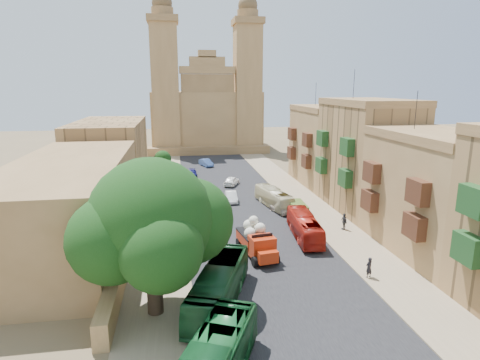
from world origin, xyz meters
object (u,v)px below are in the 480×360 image
object	(u,v)px
church	(206,110)
ficus_tree	(153,224)
bus_red_east	(304,226)
car_white_b	(232,181)
olive_pickup	(297,210)
bus_cream_east	(274,198)
pedestrian_c	(344,221)
car_blue_b	(206,163)
car_blue_a	(208,220)
street_tree_d	(163,159)
street_tree_b	(157,189)
red_truck	(257,239)
car_dkblue	(192,173)
car_cream	(282,208)
car_white_a	(231,197)
street_tree_a	(152,226)
street_tree_c	(161,175)
bus_green_north	(219,286)
pedestrian_a	(369,267)

from	to	relation	value
church	ficus_tree	distance (m)	75.26
bus_red_east	car_white_b	distance (m)	24.02
olive_pickup	bus_cream_east	bearing A→B (deg)	113.16
ficus_tree	pedestrian_c	world-z (taller)	ficus_tree
car_blue_b	car_blue_a	bearing A→B (deg)	-112.87
olive_pickup	car_blue_a	xyz separation A→B (m)	(-10.91, -1.69, -0.16)
bus_red_east	pedestrian_c	size ratio (longest dim) A/B	4.82
church	street_tree_d	distance (m)	32.85
street_tree_b	red_truck	xyz separation A→B (m)	(9.35, -11.65, -2.19)
car_dkblue	church	bearing A→B (deg)	83.58
street_tree_d	car_cream	xyz separation A→B (m)	(15.00, -23.50, -2.46)
bus_red_east	car_white_b	size ratio (longest dim) A/B	2.11
car_blue_a	car_white_a	xyz separation A→B (m)	(3.91, 9.22, 0.03)
ficus_tree	car_cream	world-z (taller)	ficus_tree
car_white_b	pedestrian_c	distance (m)	23.83
car_blue_a	car_cream	bearing A→B (deg)	18.88
street_tree_b	bus_cream_east	bearing A→B (deg)	12.40
street_tree_a	car_white_a	world-z (taller)	street_tree_a
street_tree_c	red_truck	world-z (taller)	street_tree_c
street_tree_d	bus_cream_east	bearing A→B (deg)	-54.86
bus_green_north	car_white_a	bearing A→B (deg)	100.25
street_tree_a	car_blue_a	bearing A→B (deg)	58.54
red_truck	car_white_a	xyz separation A→B (m)	(0.15, 18.01, -0.87)
car_blue_a	car_dkblue	bearing A→B (deg)	90.53
red_truck	pedestrian_a	distance (m)	10.05
church	street_tree_c	size ratio (longest dim) A/B	8.50
car_cream	car_blue_b	size ratio (longest dim) A/B	0.94
church	bus_red_east	xyz separation A→B (m)	(5.07, -62.78, -8.28)
car_white_a	car_cream	size ratio (longest dim) A/B	1.03
street_tree_a	car_white_a	xyz separation A→B (m)	(9.50, 18.36, -2.86)
ficus_tree	bus_cream_east	size ratio (longest dim) A/B	1.28
car_blue_a	pedestrian_c	world-z (taller)	pedestrian_c
red_truck	bus_cream_east	size ratio (longest dim) A/B	0.74
car_white_b	street_tree_a	bearing A→B (deg)	92.47
bus_red_east	car_white_a	world-z (taller)	bus_red_east
car_blue_a	pedestrian_c	xyz separation A→B (m)	(14.53, -3.61, 0.28)
street_tree_d	ficus_tree	bearing A→B (deg)	-89.22
church	street_tree_c	world-z (taller)	church
red_truck	bus_green_north	xyz separation A→B (m)	(-4.39, -8.01, -0.11)
bus_cream_east	car_white_a	bearing A→B (deg)	-41.76
car_white_a	car_white_b	distance (m)	9.21
ficus_tree	street_tree_c	world-z (taller)	ficus_tree
ficus_tree	car_white_b	bearing A→B (deg)	73.88
bus_red_east	car_blue_b	bearing A→B (deg)	-74.52
red_truck	street_tree_a	bearing A→B (deg)	-177.83
olive_pickup	car_dkblue	bearing A→B (deg)	115.26
pedestrian_c	car_cream	bearing A→B (deg)	-148.57
street_tree_c	olive_pickup	distance (m)	21.21
church	street_tree_a	world-z (taller)	church
ficus_tree	car_white_a	size ratio (longest dim) A/B	2.64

